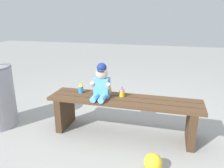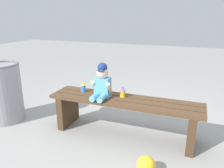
{
  "view_description": "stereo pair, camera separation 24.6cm",
  "coord_description": "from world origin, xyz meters",
  "px_view_note": "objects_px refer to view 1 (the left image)",
  "views": [
    {
      "loc": [
        0.48,
        -2.32,
        1.37
      ],
      "look_at": [
        -0.13,
        -0.05,
        0.63
      ],
      "focal_mm": 35.64,
      "sensor_mm": 36.0,
      "label": 1
    },
    {
      "loc": [
        0.71,
        -2.24,
        1.37
      ],
      "look_at": [
        -0.13,
        -0.05,
        0.63
      ],
      "focal_mm": 35.64,
      "sensor_mm": 36.0,
      "label": 2
    }
  ],
  "objects_px": {
    "sippy_cup_right": "(122,92)",
    "toy_ball": "(153,162)",
    "sippy_cup_left": "(81,88)",
    "child_figure": "(101,83)",
    "park_bench": "(124,110)"
  },
  "relations": [
    {
      "from": "park_bench",
      "to": "sippy_cup_right",
      "type": "xyz_separation_m",
      "value": [
        -0.04,
        0.06,
        0.2
      ]
    },
    {
      "from": "sippy_cup_left",
      "to": "toy_ball",
      "type": "relative_size",
      "value": 0.74
    },
    {
      "from": "sippy_cup_left",
      "to": "sippy_cup_right",
      "type": "distance_m",
      "value": 0.51
    },
    {
      "from": "sippy_cup_right",
      "to": "toy_ball",
      "type": "height_order",
      "value": "sippy_cup_right"
    },
    {
      "from": "child_figure",
      "to": "sippy_cup_right",
      "type": "relative_size",
      "value": 3.26
    },
    {
      "from": "park_bench",
      "to": "sippy_cup_left",
      "type": "xyz_separation_m",
      "value": [
        -0.55,
        0.06,
        0.2
      ]
    },
    {
      "from": "sippy_cup_right",
      "to": "toy_ball",
      "type": "relative_size",
      "value": 0.74
    },
    {
      "from": "sippy_cup_right",
      "to": "toy_ball",
      "type": "bearing_deg",
      "value": -55.61
    },
    {
      "from": "sippy_cup_left",
      "to": "toy_ball",
      "type": "bearing_deg",
      "value": -33.81
    },
    {
      "from": "child_figure",
      "to": "sippy_cup_left",
      "type": "xyz_separation_m",
      "value": [
        -0.3,
        0.09,
        -0.12
      ]
    },
    {
      "from": "park_bench",
      "to": "sippy_cup_right",
      "type": "distance_m",
      "value": 0.21
    },
    {
      "from": "sippy_cup_left",
      "to": "sippy_cup_right",
      "type": "relative_size",
      "value": 1.0
    },
    {
      "from": "sippy_cup_left",
      "to": "toy_ball",
      "type": "height_order",
      "value": "sippy_cup_left"
    },
    {
      "from": "park_bench",
      "to": "child_figure",
      "type": "xyz_separation_m",
      "value": [
        -0.26,
        -0.03,
        0.31
      ]
    },
    {
      "from": "park_bench",
      "to": "child_figure",
      "type": "bearing_deg",
      "value": -172.54
    }
  ]
}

